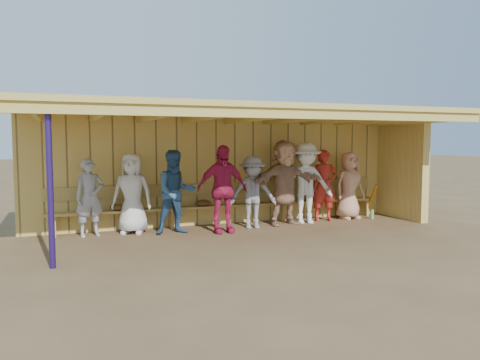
{
  "coord_description": "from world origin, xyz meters",
  "views": [
    {
      "loc": [
        -3.44,
        -8.62,
        1.84
      ],
      "look_at": [
        0.0,
        0.35,
        1.05
      ],
      "focal_mm": 35.0,
      "sensor_mm": 36.0,
      "label": 1
    }
  ],
  "objects_px": {
    "player_f": "(284,182)",
    "player_h": "(349,186)",
    "player_e": "(253,192)",
    "bench": "(228,201)",
    "player_d": "(222,189)",
    "player_g": "(324,185)",
    "player_extra": "(306,183)",
    "player_a": "(90,198)",
    "player_c": "(176,192)",
    "player_b": "(132,193)"
  },
  "relations": [
    {
      "from": "player_f",
      "to": "player_h",
      "type": "bearing_deg",
      "value": -3.72
    },
    {
      "from": "player_e",
      "to": "bench",
      "type": "xyz_separation_m",
      "value": [
        -0.35,
        0.62,
        -0.24
      ]
    },
    {
      "from": "player_f",
      "to": "player_h",
      "type": "relative_size",
      "value": 1.18
    },
    {
      "from": "player_d",
      "to": "player_g",
      "type": "distance_m",
      "value": 2.71
    },
    {
      "from": "player_extra",
      "to": "bench",
      "type": "bearing_deg",
      "value": -178.32
    },
    {
      "from": "player_extra",
      "to": "player_a",
      "type": "bearing_deg",
      "value": -164.3
    },
    {
      "from": "bench",
      "to": "player_f",
      "type": "bearing_deg",
      "value": -24.54
    },
    {
      "from": "bench",
      "to": "player_g",
      "type": "bearing_deg",
      "value": -9.7
    },
    {
      "from": "player_c",
      "to": "bench",
      "type": "bearing_deg",
      "value": 24.07
    },
    {
      "from": "player_a",
      "to": "player_e",
      "type": "xyz_separation_m",
      "value": [
        3.29,
        -0.32,
        0.01
      ]
    },
    {
      "from": "player_b",
      "to": "player_d",
      "type": "xyz_separation_m",
      "value": [
        1.71,
        -0.56,
        0.08
      ]
    },
    {
      "from": "player_b",
      "to": "player_d",
      "type": "relative_size",
      "value": 0.91
    },
    {
      "from": "player_d",
      "to": "bench",
      "type": "relative_size",
      "value": 0.23
    },
    {
      "from": "player_extra",
      "to": "player_g",
      "type": "bearing_deg",
      "value": 29.89
    },
    {
      "from": "player_b",
      "to": "player_h",
      "type": "height_order",
      "value": "player_b"
    },
    {
      "from": "player_g",
      "to": "bench",
      "type": "relative_size",
      "value": 0.22
    },
    {
      "from": "player_c",
      "to": "player_d",
      "type": "bearing_deg",
      "value": -15.89
    },
    {
      "from": "player_c",
      "to": "player_g",
      "type": "height_order",
      "value": "player_c"
    },
    {
      "from": "player_d",
      "to": "player_e",
      "type": "relative_size",
      "value": 1.15
    },
    {
      "from": "player_g",
      "to": "bench",
      "type": "distance_m",
      "value": 2.3
    },
    {
      "from": "player_a",
      "to": "player_b",
      "type": "height_order",
      "value": "player_b"
    },
    {
      "from": "bench",
      "to": "player_d",
      "type": "bearing_deg",
      "value": -116.23
    },
    {
      "from": "player_f",
      "to": "player_h",
      "type": "xyz_separation_m",
      "value": [
        1.8,
        0.16,
        -0.14
      ]
    },
    {
      "from": "player_f",
      "to": "player_c",
      "type": "bearing_deg",
      "value": 173.68
    },
    {
      "from": "player_b",
      "to": "player_c",
      "type": "relative_size",
      "value": 0.96
    },
    {
      "from": "player_d",
      "to": "player_h",
      "type": "distance_m",
      "value": 3.41
    },
    {
      "from": "player_b",
      "to": "player_extra",
      "type": "bearing_deg",
      "value": 18.83
    },
    {
      "from": "player_e",
      "to": "player_h",
      "type": "xyz_separation_m",
      "value": [
        2.6,
        0.26,
        0.03
      ]
    },
    {
      "from": "player_e",
      "to": "player_g",
      "type": "distance_m",
      "value": 1.91
    },
    {
      "from": "player_c",
      "to": "player_extra",
      "type": "relative_size",
      "value": 0.91
    },
    {
      "from": "player_f",
      "to": "player_g",
      "type": "height_order",
      "value": "player_f"
    },
    {
      "from": "player_a",
      "to": "player_h",
      "type": "relative_size",
      "value": 0.95
    },
    {
      "from": "player_c",
      "to": "player_h",
      "type": "height_order",
      "value": "player_c"
    },
    {
      "from": "player_a",
      "to": "player_d",
      "type": "bearing_deg",
      "value": -26.36
    },
    {
      "from": "player_b",
      "to": "player_h",
      "type": "relative_size",
      "value": 1.01
    },
    {
      "from": "player_h",
      "to": "player_extra",
      "type": "distance_m",
      "value": 1.26
    },
    {
      "from": "player_e",
      "to": "player_extra",
      "type": "distance_m",
      "value": 1.36
    },
    {
      "from": "player_a",
      "to": "bench",
      "type": "xyz_separation_m",
      "value": [
        2.94,
        0.31,
        -0.23
      ]
    },
    {
      "from": "player_d",
      "to": "player_f",
      "type": "distance_m",
      "value": 1.61
    },
    {
      "from": "player_extra",
      "to": "player_d",
      "type": "bearing_deg",
      "value": -152.16
    },
    {
      "from": "player_f",
      "to": "player_b",
      "type": "bearing_deg",
      "value": 167.33
    },
    {
      "from": "player_d",
      "to": "player_extra",
      "type": "relative_size",
      "value": 0.97
    },
    {
      "from": "player_d",
      "to": "player_b",
      "type": "bearing_deg",
      "value": 162.44
    },
    {
      "from": "player_f",
      "to": "player_extra",
      "type": "bearing_deg",
      "value": -6.42
    },
    {
      "from": "player_h",
      "to": "bench",
      "type": "xyz_separation_m",
      "value": [
        -2.94,
        0.36,
        -0.27
      ]
    },
    {
      "from": "player_extra",
      "to": "player_b",
      "type": "bearing_deg",
      "value": -164.8
    },
    {
      "from": "player_d",
      "to": "player_f",
      "type": "height_order",
      "value": "player_f"
    },
    {
      "from": "player_a",
      "to": "player_h",
      "type": "xyz_separation_m",
      "value": [
        5.89,
        -0.05,
        0.04
      ]
    },
    {
      "from": "player_e",
      "to": "bench",
      "type": "bearing_deg",
      "value": 133.48
    },
    {
      "from": "player_d",
      "to": "player_g",
      "type": "xyz_separation_m",
      "value": [
        2.67,
        0.48,
        -0.06
      ]
    }
  ]
}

